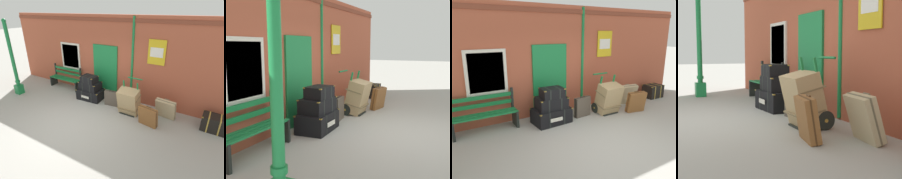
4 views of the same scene
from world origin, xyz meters
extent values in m
plane|color=#A3A099|center=(0.00, 0.00, 0.00)|extent=(60.00, 60.00, 0.00)
cube|color=#AD5138|center=(0.00, 2.60, 1.60)|extent=(10.40, 0.30, 3.20)
cube|color=brown|center=(0.00, 2.44, 3.02)|extent=(10.40, 0.03, 0.12)
cube|color=#197A3D|center=(-0.23, 2.43, 1.05)|extent=(1.10, 0.05, 2.10)
cube|color=#0F4924|center=(-0.23, 2.41, 1.05)|extent=(0.06, 0.02, 2.10)
cube|color=silver|center=(-2.03, 2.43, 1.45)|extent=(1.04, 0.06, 1.16)
cube|color=silver|center=(-2.03, 2.41, 1.45)|extent=(0.88, 0.02, 1.00)
cylinder|color=#197A3D|center=(0.94, 2.45, 1.60)|extent=(0.09, 0.09, 3.14)
cube|color=gold|center=(1.83, 2.43, 2.05)|extent=(0.60, 0.02, 0.84)
cube|color=white|center=(1.83, 2.41, 2.05)|extent=(0.44, 0.01, 0.32)
cube|color=#197A3D|center=(-2.22, 1.96, 0.45)|extent=(1.60, 0.09, 0.04)
cube|color=#197A3D|center=(-2.22, 2.10, 0.45)|extent=(1.60, 0.09, 0.04)
cube|color=#197A3D|center=(-2.22, 2.24, 0.45)|extent=(1.60, 0.09, 0.04)
cube|color=#197A3D|center=(-2.22, 2.30, 0.65)|extent=(1.60, 0.05, 0.10)
cube|color=#197A3D|center=(-2.22, 2.30, 0.85)|extent=(1.60, 0.05, 0.10)
cube|color=black|center=(-2.98, 2.10, 0.23)|extent=(0.06, 0.40, 0.45)
cube|color=black|center=(-1.46, 2.10, 0.23)|extent=(0.06, 0.40, 0.45)
cube|color=black|center=(-1.46, 2.30, 0.73)|extent=(0.06, 0.06, 0.56)
cube|color=black|center=(-0.54, 1.78, 0.21)|extent=(1.03, 0.70, 0.42)
cube|color=black|center=(-0.76, 1.77, 0.21)|extent=(0.07, 0.65, 0.43)
cube|color=black|center=(-0.31, 1.79, 0.21)|extent=(0.07, 0.65, 0.43)
cube|color=#B79338|center=(-1.00, 1.45, 0.41)|extent=(0.05, 0.05, 0.02)
cube|color=#B79338|center=(-0.04, 1.51, 0.41)|extent=(0.05, 0.05, 0.02)
cube|color=#B79338|center=(-1.03, 2.05, 0.41)|extent=(0.05, 0.05, 0.02)
cube|color=#B79338|center=(-0.07, 2.10, 0.41)|extent=(0.05, 0.05, 0.02)
cube|color=silver|center=(-0.56, 1.43, 0.21)|extent=(0.36, 0.01, 0.10)
cube|color=black|center=(-0.54, 1.78, 0.58)|extent=(0.82, 0.57, 0.32)
cube|color=black|center=(-0.71, 1.78, 0.58)|extent=(0.06, 0.55, 0.33)
cube|color=black|center=(-0.36, 1.77, 0.58)|extent=(0.06, 0.55, 0.33)
cube|color=#B79338|center=(-0.92, 1.54, 0.73)|extent=(0.05, 0.05, 0.02)
cube|color=#B79338|center=(-0.16, 1.51, 0.73)|extent=(0.05, 0.05, 0.02)
cube|color=#B79338|center=(-0.91, 2.04, 0.73)|extent=(0.05, 0.05, 0.02)
cube|color=#B79338|center=(-0.15, 2.01, 0.73)|extent=(0.05, 0.05, 0.02)
cube|color=black|center=(-0.53, 1.73, 0.87)|extent=(0.62, 0.47, 0.26)
cube|color=black|center=(-0.67, 1.74, 0.87)|extent=(0.06, 0.45, 0.27)
cube|color=black|center=(-0.40, 1.72, 0.87)|extent=(0.06, 0.45, 0.27)
cube|color=#B79338|center=(-0.82, 1.55, 0.99)|extent=(0.05, 0.05, 0.02)
cube|color=#B79338|center=(-0.26, 1.52, 0.99)|extent=(0.05, 0.05, 0.02)
cube|color=#B79338|center=(-0.80, 1.94, 0.99)|extent=(0.05, 0.05, 0.02)
cube|color=#B79338|center=(-0.24, 1.91, 0.99)|extent=(0.05, 0.05, 0.02)
cube|color=black|center=(1.30, 1.50, 0.01)|extent=(0.56, 0.28, 0.03)
cube|color=#197A3D|center=(1.05, 1.70, 0.59)|extent=(0.04, 0.29, 1.18)
cube|color=#197A3D|center=(1.55, 1.70, 0.59)|extent=(0.04, 0.29, 1.18)
cylinder|color=#197A3D|center=(1.30, 1.95, 1.17)|extent=(0.54, 0.04, 0.04)
cylinder|color=black|center=(0.98, 1.76, 0.16)|extent=(0.04, 0.32, 0.32)
cylinder|color=#B79338|center=(0.98, 1.76, 0.16)|extent=(0.07, 0.06, 0.06)
cylinder|color=black|center=(1.62, 1.76, 0.16)|extent=(0.04, 0.32, 0.32)
cylinder|color=#B79338|center=(1.62, 1.76, 0.16)|extent=(0.07, 0.06, 0.06)
cube|color=tan|center=(1.30, 1.52, 0.48)|extent=(0.68, 0.63, 0.96)
cube|color=olive|center=(1.30, 1.52, 0.29)|extent=(0.70, 0.45, 0.13)
cube|color=olive|center=(1.30, 1.52, 0.67)|extent=(0.70, 0.45, 0.13)
cube|color=tan|center=(2.47, 1.88, 0.35)|extent=(0.69, 0.44, 0.69)
cylinder|color=#71644C|center=(2.47, 1.91, 0.69)|extent=(0.16, 0.05, 0.03)
cube|color=brown|center=(2.47, 1.88, 0.35)|extent=(0.69, 0.31, 0.66)
cube|color=#51473D|center=(0.48, 1.73, 0.29)|extent=(0.55, 0.20, 0.58)
cylinder|color=#302A24|center=(0.48, 1.73, 0.60)|extent=(0.16, 0.05, 0.03)
cube|color=#2C2721|center=(0.48, 1.73, 0.29)|extent=(0.54, 0.09, 0.59)
cube|color=brown|center=(2.12, 1.17, 0.32)|extent=(0.64, 0.37, 0.65)
cylinder|color=#4F3018|center=(2.12, 1.18, 0.66)|extent=(0.16, 0.06, 0.03)
cube|color=#482C16|center=(2.12, 1.17, 0.32)|extent=(0.63, 0.24, 0.64)
cube|color=black|center=(3.92, 1.95, 0.24)|extent=(0.69, 0.50, 0.48)
cube|color=#B79338|center=(3.77, 1.95, 0.24)|extent=(0.05, 0.49, 0.49)
cube|color=#B79338|center=(4.07, 1.95, 0.24)|extent=(0.05, 0.49, 0.49)
cube|color=#B79338|center=(3.60, 1.74, 0.47)|extent=(0.05, 0.05, 0.02)
cube|color=#B79338|center=(4.24, 1.72, 0.47)|extent=(0.05, 0.05, 0.02)
cube|color=#B79338|center=(3.61, 2.18, 0.47)|extent=(0.05, 0.05, 0.02)
cube|color=#B79338|center=(4.25, 2.16, 0.47)|extent=(0.05, 0.05, 0.02)
camera|label=1|loc=(3.57, -3.49, 3.40)|focal=28.93mm
camera|label=2|loc=(-5.86, -1.15, 1.88)|focal=45.03mm
camera|label=3|loc=(-3.15, -3.30, 2.47)|focal=35.36mm
camera|label=4|loc=(6.36, -1.00, 1.27)|focal=54.87mm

